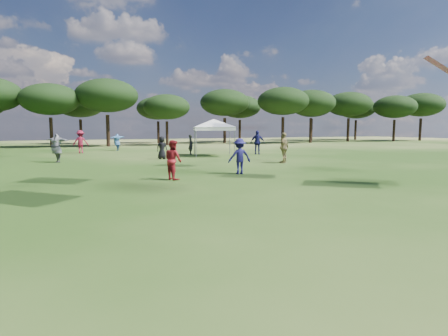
# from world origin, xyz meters

# --- Properties ---
(tree_line) EXTENTS (108.78, 17.63, 7.77)m
(tree_line) POSITION_xyz_m (2.39, 47.41, 5.42)
(tree_line) COLOR black
(tree_line) RESTS_ON ground
(tent_right) EXTENTS (5.73, 5.73, 3.06)m
(tent_right) POSITION_xyz_m (8.77, 26.13, 2.63)
(tent_right) COLOR gray
(tent_right) RESTS_ON ground
(festival_crowd) EXTENTS (29.76, 22.29, 1.91)m
(festival_crowd) POSITION_xyz_m (-1.53, 25.53, 0.86)
(festival_crowd) COLOR black
(festival_crowd) RESTS_ON ground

